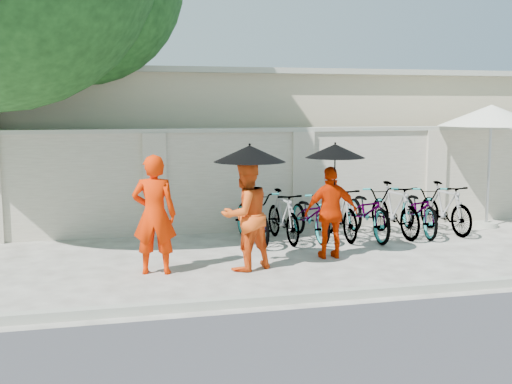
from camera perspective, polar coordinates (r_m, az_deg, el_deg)
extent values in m
plane|color=beige|center=(9.89, -1.48, -7.06)|extent=(80.00, 80.00, 0.00)
cube|color=#A2A494|center=(8.29, 1.10, -9.55)|extent=(40.00, 0.16, 0.12)
cube|color=beige|center=(13.00, -0.24, 0.96)|extent=(20.00, 0.30, 2.00)
cube|color=#C6B791|center=(16.87, 0.00, 4.53)|extent=(14.00, 6.00, 3.20)
imported|color=#EC2800|center=(9.70, -9.03, -2.00)|extent=(0.74, 0.56, 1.80)
imported|color=#F45315|center=(9.82, -0.95, -2.06)|extent=(1.02, 0.93, 1.71)
cylinder|color=black|center=(9.68, -0.56, 0.98)|extent=(0.02, 0.02, 0.83)
cone|color=black|center=(9.64, -0.57, 3.43)|extent=(1.10, 1.10, 0.25)
imported|color=red|center=(10.66, 6.70, -1.83)|extent=(0.92, 0.43, 1.53)
cylinder|color=black|center=(10.52, 7.01, 1.14)|extent=(0.02, 0.02, 0.92)
cone|color=black|center=(10.48, 7.05, 3.65)|extent=(0.98, 0.98, 0.22)
cylinder|color=#A2A494|center=(14.29, 19.77, -2.74)|extent=(0.48, 0.48, 0.10)
cylinder|color=#A9A9A9|center=(14.15, 19.97, 1.62)|extent=(0.06, 0.06, 2.28)
cone|color=silver|center=(14.08, 20.19, 6.42)|extent=(2.28, 2.28, 0.44)
imported|color=#A9A9A9|center=(11.86, -0.28, -2.15)|extent=(0.77, 1.92, 0.99)
imported|color=#A9A9A9|center=(11.94, 2.42, -2.14)|extent=(0.57, 1.64, 0.97)
imported|color=#A9A9A9|center=(12.17, 4.88, -2.06)|extent=(0.75, 1.82, 0.93)
imported|color=#A9A9A9|center=(12.30, 7.44, -1.76)|extent=(0.50, 1.72, 1.03)
imported|color=#A9A9A9|center=(12.45, 9.96, -1.68)|extent=(0.71, 1.98, 1.04)
imported|color=#A9A9A9|center=(12.71, 12.22, -1.53)|extent=(0.67, 1.79, 1.05)
imported|color=#A9A9A9|center=(13.02, 14.34, -1.51)|extent=(0.91, 1.96, 0.99)
imported|color=#A9A9A9|center=(13.29, 16.46, -1.35)|extent=(0.65, 1.73, 1.01)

